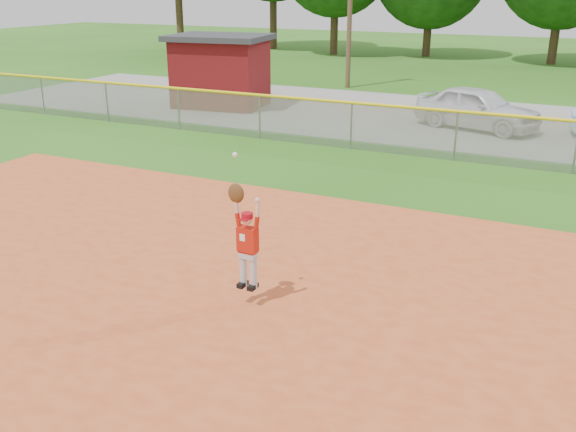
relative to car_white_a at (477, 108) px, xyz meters
The scene contains 7 objects.
ground 14.74m from the car_white_a, 89.13° to the right, with size 120.00×120.00×0.00m, color #2A6216.
clay_infield 17.74m from the car_white_a, 89.28° to the right, with size 24.00×16.00×0.04m, color #C54C23.
parking_strip 1.52m from the car_white_a, 80.07° to the left, with size 44.00×10.00×0.03m, color gray.
car_white_a is the anchor object (origin of this frame).
utility_shed 10.81m from the car_white_a, behind, with size 4.43×3.67×3.03m.
outfield_fence 4.73m from the car_white_a, 87.29° to the right, with size 40.06×0.10×1.55m.
ballplayer 15.57m from the car_white_a, 93.29° to the right, with size 0.58×0.25×2.28m.
Camera 1 is at (3.67, -9.17, 5.10)m, focal length 40.00 mm.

